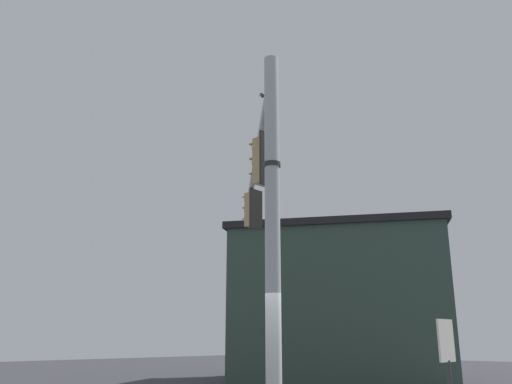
{
  "coord_description": "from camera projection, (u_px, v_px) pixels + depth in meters",
  "views": [
    {
      "loc": [
        -6.6,
        -5.88,
        1.77
      ],
      "look_at": [
        3.25,
        3.47,
        5.55
      ],
      "focal_mm": 37.15,
      "sensor_mm": 36.0,
      "label": 1
    }
  ],
  "objects": [
    {
      "name": "storefront_building",
      "position": [
        341.0,
        303.0,
        24.01
      ],
      "size": [
        10.84,
        11.48,
        6.64
      ],
      "color": "#33473D",
      "rests_on": "ground"
    },
    {
      "name": "signal_pole",
      "position": [
        273.0,
        239.0,
        8.94
      ],
      "size": [
        0.26,
        0.26,
        6.81
      ],
      "primitive_type": "cylinder",
      "color": "#ADB2B7",
      "rests_on": "ground"
    },
    {
      "name": "traffic_light_nearest_pole",
      "position": [
        262.0,
        161.0,
        11.7
      ],
      "size": [
        0.54,
        0.49,
        1.31
      ],
      "color": "black"
    },
    {
      "name": "street_name_sign",
      "position": [
        271.0,
        170.0,
        9.58
      ],
      "size": [
        0.91,
        0.97,
        0.22
      ],
      "color": "#147238"
    },
    {
      "name": "bird_flying",
      "position": [
        264.0,
        96.0,
        17.47
      ],
      "size": [
        0.37,
        0.29,
        0.12
      ],
      "color": "#4C4742"
    },
    {
      "name": "tree_by_storefront",
      "position": [
        383.0,
        272.0,
        24.7
      ],
      "size": [
        3.51,
        3.51,
        6.57
      ],
      "color": "#4C3823",
      "rests_on": "ground"
    },
    {
      "name": "mast_arm",
      "position": [
        258.0,
        151.0,
        13.34
      ],
      "size": [
        5.24,
        5.59,
        0.17
      ],
      "primitive_type": "cylinder",
      "rotation": [
        0.0,
        1.57,
        0.82
      ],
      "color": "#ADB2B7"
    },
    {
      "name": "historical_marker",
      "position": [
        448.0,
        360.0,
        9.62
      ],
      "size": [
        0.6,
        0.08,
        2.13
      ],
      "color": "#333333",
      "rests_on": "ground"
    },
    {
      "name": "traffic_light_mid_inner",
      "position": [
        251.0,
        210.0,
        16.11
      ],
      "size": [
        0.54,
        0.49,
        1.31
      ],
      "color": "black"
    }
  ]
}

